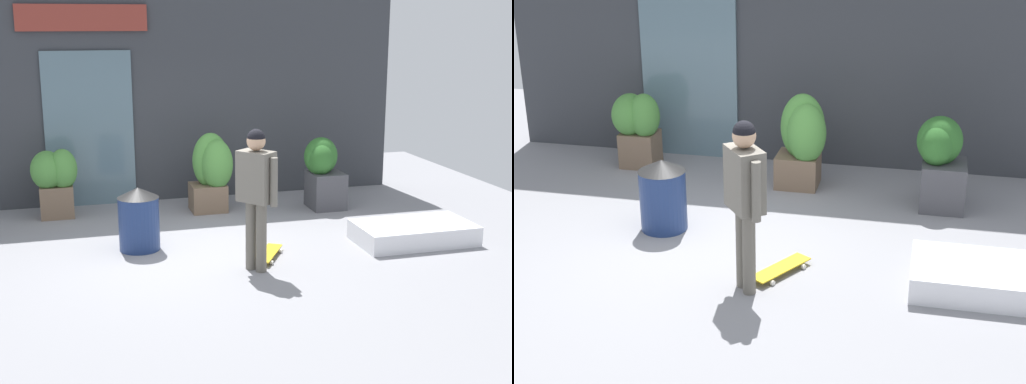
% 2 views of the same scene
% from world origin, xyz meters
% --- Properties ---
extents(ground_plane, '(12.00, 12.00, 0.00)m').
position_xyz_m(ground_plane, '(0.00, 0.00, 0.00)').
color(ground_plane, gray).
extents(building_facade, '(8.02, 0.31, 3.77)m').
position_xyz_m(building_facade, '(-0.04, 3.14, 1.87)').
color(building_facade, '#383A3F').
rests_on(building_facade, ground_plane).
extents(skateboarder, '(0.47, 0.50, 1.76)m').
position_xyz_m(skateboarder, '(0.47, -0.78, 1.09)').
color(skateboarder, '#666056').
rests_on(skateboarder, ground_plane).
extents(skateboard, '(0.56, 0.74, 0.08)m').
position_xyz_m(skateboard, '(0.75, -0.39, 0.06)').
color(skateboard, gold).
rests_on(skateboard, ground_plane).
extents(planter_box_left, '(0.71, 0.59, 1.09)m').
position_xyz_m(planter_box_left, '(-1.90, 2.36, 0.62)').
color(planter_box_left, brown).
rests_on(planter_box_left, ground_plane).
extents(planter_box_right, '(0.67, 0.61, 1.27)m').
position_xyz_m(planter_box_right, '(0.54, 2.07, 0.66)').
color(planter_box_right, brown).
rests_on(planter_box_right, ground_plane).
extents(planter_box_mid, '(0.63, 0.60, 1.17)m').
position_xyz_m(planter_box_mid, '(2.32, 1.78, 0.62)').
color(planter_box_mid, '#47474C').
rests_on(planter_box_mid, ground_plane).
extents(trash_bin, '(0.56, 0.56, 0.86)m').
position_xyz_m(trash_bin, '(-0.82, 0.41, 0.43)').
color(trash_bin, navy).
rests_on(trash_bin, ground_plane).
extents(snow_ledge, '(1.61, 0.90, 0.27)m').
position_xyz_m(snow_ledge, '(2.88, -0.30, 0.14)').
color(snow_ledge, white).
rests_on(snow_ledge, ground_plane).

